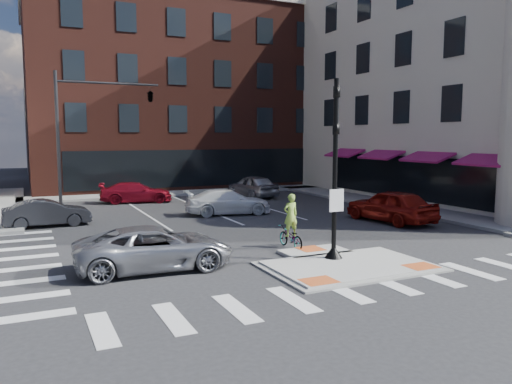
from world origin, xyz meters
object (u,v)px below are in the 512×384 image
silver_suv (155,248)px  bg_car_dark (47,213)px  bg_car_silver (253,186)px  bg_car_red (136,192)px  cyclist (290,230)px  red_sedan (391,206)px  white_pickup (228,202)px

silver_suv → bg_car_dark: silver_suv is taller
bg_car_silver → bg_car_red: bearing=-11.8°
bg_car_dark → bg_car_red: bearing=-41.5°
bg_car_red → bg_car_silver: bearing=-83.6°
bg_car_dark → bg_car_silver: (13.50, 6.28, 0.13)m
bg_car_dark → bg_car_red: 8.77m
cyclist → bg_car_silver: bearing=-111.6°
bg_car_dark → silver_suv: bearing=-166.4°
bg_car_red → cyclist: cyclist is taller
red_sedan → cyclist: (-7.27, -2.95, -0.12)m
silver_suv → red_sedan: red_sedan is taller
silver_suv → bg_car_dark: 10.07m
bg_car_dark → cyclist: 12.02m
white_pickup → cyclist: bearing=-177.2°
bg_car_dark → cyclist: size_ratio=1.87×
silver_suv → cyclist: bearing=-78.4°
bg_car_silver → white_pickup: bearing=47.5°
red_sedan → bg_car_silver: red_sedan is taller
white_pickup → bg_car_red: 7.83m
white_pickup → bg_car_silver: bg_car_silver is taller
silver_suv → bg_car_dark: size_ratio=1.29×
silver_suv → bg_car_dark: bearing=18.6°
cyclist → bg_car_red: bearing=-82.6°
red_sedan → bg_car_dark: 16.51m
bg_car_silver → cyclist: 16.02m
red_sedan → bg_car_red: bearing=-58.7°
white_pickup → bg_car_red: size_ratio=1.03×
silver_suv → bg_car_dark: (-2.78, 9.68, -0.06)m
bg_car_red → cyclist: size_ratio=2.18×
bg_car_dark → red_sedan: bearing=-113.2°
silver_suv → bg_car_silver: size_ratio=1.10×
bg_car_silver → silver_suv: bearing=48.0°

